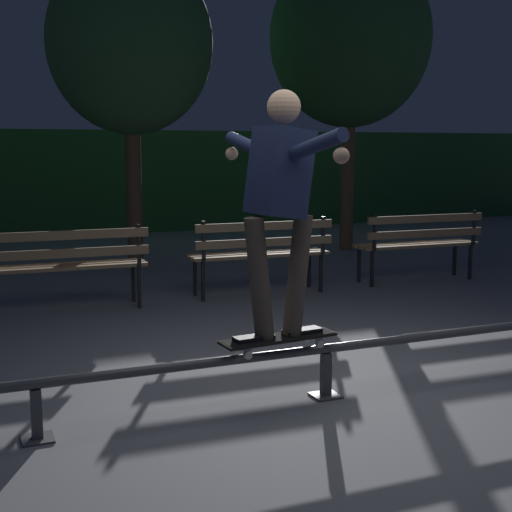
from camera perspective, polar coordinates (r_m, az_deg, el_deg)
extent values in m
plane|color=slate|center=(4.83, 5.83, -11.32)|extent=(90.00, 90.00, 0.00)
cube|color=#234C28|center=(14.27, -13.77, 5.85)|extent=(24.00, 1.20, 1.98)
cylinder|color=#47474C|center=(4.75, 5.69, -7.45)|extent=(4.37, 0.06, 0.06)
cube|color=#47474C|center=(4.30, -17.28, -12.11)|extent=(0.06, 0.06, 0.30)
cube|color=#47474C|center=(4.35, -17.19, -13.88)|extent=(0.18, 0.18, 0.01)
cube|color=#47474C|center=(4.81, 5.65, -9.51)|extent=(0.06, 0.06, 0.30)
cube|color=#47474C|center=(4.85, 5.63, -11.13)|extent=(0.18, 0.18, 0.01)
cube|color=black|center=(4.57, 1.82, -6.63)|extent=(0.80, 0.28, 0.02)
cube|color=black|center=(4.57, 1.82, -6.51)|extent=(0.78, 0.27, 0.00)
cube|color=#9E9EA3|center=(4.71, 4.62, -6.42)|extent=(0.07, 0.17, 0.02)
cube|color=#9E9EA3|center=(4.46, -1.16, -7.29)|extent=(0.07, 0.17, 0.02)
cylinder|color=beige|center=(4.66, 5.16, -7.06)|extent=(0.05, 0.04, 0.05)
cylinder|color=beige|center=(4.79, 4.09, -6.61)|extent=(0.05, 0.04, 0.05)
cylinder|color=beige|center=(4.40, -0.67, -7.98)|extent=(0.05, 0.04, 0.05)
cylinder|color=beige|center=(4.53, -1.62, -7.47)|extent=(0.05, 0.04, 0.05)
cube|color=black|center=(4.66, 3.75, -6.06)|extent=(0.27, 0.13, 0.03)
cube|color=black|center=(4.48, -0.18, -6.63)|extent=(0.27, 0.13, 0.03)
cylinder|color=#473D33|center=(4.55, 3.37, -1.56)|extent=(0.22, 0.14, 0.79)
cylinder|color=#473D33|center=(4.42, 0.27, -1.87)|extent=(0.22, 0.14, 0.79)
cube|color=#1E284C|center=(4.41, 1.89, 6.75)|extent=(0.37, 0.39, 0.57)
cylinder|color=#1E284C|center=(4.09, 4.62, 8.81)|extent=(0.15, 0.61, 0.21)
cylinder|color=#1E284C|center=(4.74, -0.45, 8.83)|extent=(0.15, 0.61, 0.21)
sphere|color=tan|center=(3.85, 6.89, 8.03)|extent=(0.09, 0.09, 0.09)
sphere|color=tan|center=(4.99, -1.97, 8.24)|extent=(0.09, 0.09, 0.09)
sphere|color=tan|center=(4.43, 2.25, 11.93)|extent=(0.21, 0.21, 0.21)
cube|color=black|center=(7.73, -9.86, -2.06)|extent=(0.04, 0.04, 0.44)
cube|color=black|center=(7.42, -9.40, -2.50)|extent=(0.04, 0.04, 0.44)
cube|color=black|center=(7.31, -9.42, 0.83)|extent=(0.04, 0.04, 0.44)
cube|color=#937551|center=(7.57, -15.12, -0.63)|extent=(1.60, 0.14, 0.04)
cube|color=#937551|center=(7.43, -15.02, -0.79)|extent=(1.60, 0.14, 0.04)
cube|color=#937551|center=(7.30, -14.91, -0.97)|extent=(1.60, 0.14, 0.04)
cube|color=#937551|center=(7.20, -14.90, 0.22)|extent=(1.60, 0.09, 0.09)
cube|color=#937551|center=(7.18, -14.96, 1.64)|extent=(1.60, 0.09, 0.09)
cube|color=black|center=(8.43, 4.31, -1.05)|extent=(0.04, 0.04, 0.44)
cube|color=black|center=(8.15, 5.25, -1.41)|extent=(0.04, 0.04, 0.44)
cube|color=black|center=(8.05, 5.42, 1.63)|extent=(0.04, 0.04, 0.44)
cube|color=black|center=(7.95, -4.94, -1.66)|extent=(0.04, 0.04, 0.44)
cube|color=black|center=(7.65, -4.29, -2.06)|extent=(0.04, 0.04, 0.44)
cube|color=black|center=(7.54, -4.25, 1.17)|extent=(0.04, 0.04, 0.44)
cube|color=#937551|center=(8.11, -0.13, 0.28)|extent=(1.60, 0.14, 0.04)
cube|color=#937551|center=(7.98, 0.22, 0.15)|extent=(1.60, 0.14, 0.04)
cube|color=#937551|center=(7.85, 0.58, 0.00)|extent=(1.60, 0.14, 0.04)
cube|color=#937551|center=(7.76, 0.77, 1.11)|extent=(1.60, 0.09, 0.09)
cube|color=#937551|center=(7.74, 0.77, 2.43)|extent=(1.60, 0.09, 0.09)
cube|color=black|center=(9.56, 15.71, -0.19)|extent=(0.04, 0.04, 0.44)
cube|color=black|center=(9.31, 16.87, -0.47)|extent=(0.04, 0.04, 0.44)
cube|color=black|center=(9.22, 17.14, 2.19)|extent=(0.04, 0.04, 0.44)
cube|color=black|center=(8.81, 8.30, -0.69)|extent=(0.04, 0.04, 0.44)
cube|color=black|center=(8.53, 9.34, -1.02)|extent=(0.04, 0.04, 0.44)
cube|color=black|center=(8.44, 9.54, 1.88)|extent=(0.04, 0.04, 0.44)
cube|color=#937551|center=(9.12, 12.27, 1.03)|extent=(1.60, 0.14, 0.04)
cube|color=#937551|center=(9.00, 12.76, 0.91)|extent=(1.60, 0.14, 0.04)
cube|color=#937551|center=(8.88, 13.25, 0.80)|extent=(1.60, 0.14, 0.04)
cube|color=#937551|center=(8.81, 13.54, 1.78)|extent=(1.60, 0.09, 0.09)
cube|color=#937551|center=(8.79, 13.58, 2.94)|extent=(1.60, 0.09, 0.09)
cylinder|color=brown|center=(10.23, -9.81, 5.27)|extent=(0.22, 0.22, 2.11)
ellipsoid|color=#2D5B33|center=(10.31, -10.11, 16.56)|extent=(2.28, 2.28, 2.51)
cylinder|color=brown|center=(11.54, 7.36, 6.13)|extent=(0.22, 0.22, 2.27)
ellipsoid|color=#234C28|center=(11.66, 7.59, 17.04)|extent=(2.52, 2.52, 2.78)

